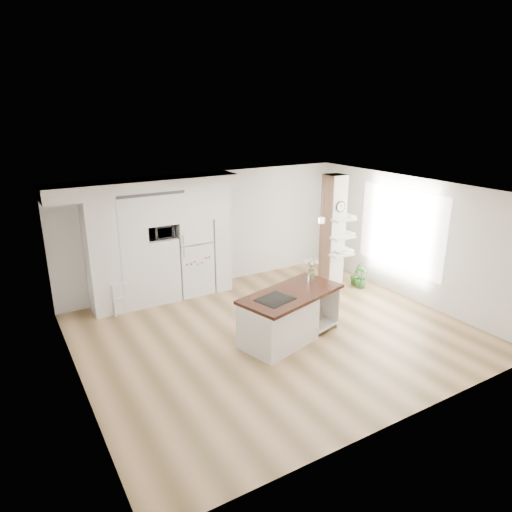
{
  "coord_description": "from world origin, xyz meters",
  "views": [
    {
      "loc": [
        -4.29,
        -6.5,
        4.11
      ],
      "look_at": [
        0.1,
        0.9,
        1.28
      ],
      "focal_mm": 32.0,
      "sensor_mm": 36.0,
      "label": 1
    }
  ],
  "objects_px": {
    "floor_plant_a": "(355,275)",
    "kitchen_island": "(283,318)",
    "refrigerator": "(193,256)",
    "bookshelf": "(124,297)"
  },
  "relations": [
    {
      "from": "bookshelf",
      "to": "floor_plant_a",
      "type": "height_order",
      "value": "bookshelf"
    },
    {
      "from": "floor_plant_a",
      "to": "kitchen_island",
      "type": "bearing_deg",
      "value": -155.01
    },
    {
      "from": "refrigerator",
      "to": "bookshelf",
      "type": "bearing_deg",
      "value": -173.95
    },
    {
      "from": "floor_plant_a",
      "to": "refrigerator",
      "type": "bearing_deg",
      "value": 155.99
    },
    {
      "from": "kitchen_island",
      "to": "floor_plant_a",
      "type": "relative_size",
      "value": 4.26
    },
    {
      "from": "refrigerator",
      "to": "floor_plant_a",
      "type": "height_order",
      "value": "refrigerator"
    },
    {
      "from": "bookshelf",
      "to": "floor_plant_a",
      "type": "bearing_deg",
      "value": -31.49
    },
    {
      "from": "refrigerator",
      "to": "floor_plant_a",
      "type": "distance_m",
      "value": 3.91
    },
    {
      "from": "kitchen_island",
      "to": "refrigerator",
      "type": "bearing_deg",
      "value": 83.47
    },
    {
      "from": "bookshelf",
      "to": "kitchen_island",
      "type": "bearing_deg",
      "value": -69.41
    }
  ]
}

